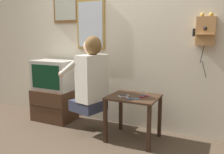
{
  "coord_description": "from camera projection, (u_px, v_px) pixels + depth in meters",
  "views": [
    {
      "loc": [
        1.36,
        -1.88,
        1.25
      ],
      "look_at": [
        0.12,
        0.65,
        0.77
      ],
      "focal_mm": 38.0,
      "sensor_mm": 36.0,
      "label": 1
    }
  ],
  "objects": [
    {
      "name": "wall_phone_antique",
      "position": [
        206.0,
        31.0,
        2.71
      ],
      "size": [
        0.25,
        0.18,
        0.74
      ],
      "color": "#AD7A47"
    },
    {
      "name": "wall_mirror",
      "position": [
        91.0,
        24.0,
        3.4
      ],
      "size": [
        0.45,
        0.03,
        0.7
      ],
      "color": "olive"
    },
    {
      "name": "cell_phone_held",
      "position": [
        124.0,
        96.0,
        2.82
      ],
      "size": [
        0.12,
        0.14,
        0.01
      ],
      "rotation": [
        0.0,
        0.0,
        -0.62
      ],
      "color": "silver",
      "rests_on": "side_table"
    },
    {
      "name": "toothbrush",
      "position": [
        132.0,
        99.0,
        2.69
      ],
      "size": [
        0.15,
        0.06,
        0.02
      ],
      "rotation": [
        0.0,
        0.0,
        1.88
      ],
      "color": "#338CD8",
      "rests_on": "side_table"
    },
    {
      "name": "tv_stand",
      "position": [
        55.0,
        105.0,
        3.58
      ],
      "size": [
        0.6,
        0.42,
        0.47
      ],
      "color": "#422819",
      "rests_on": "ground_plane"
    },
    {
      "name": "person",
      "position": [
        90.0,
        77.0,
        2.98
      ],
      "size": [
        0.61,
        0.51,
        0.95
      ],
      "rotation": [
        0.0,
        0.0,
        1.34
      ],
      "color": "#2D3347",
      "rests_on": "ground_plane"
    },
    {
      "name": "cell_phone_spare",
      "position": [
        144.0,
        96.0,
        2.8
      ],
      "size": [
        0.08,
        0.13,
        0.01
      ],
      "rotation": [
        0.0,
        0.0,
        -0.18
      ],
      "color": "maroon",
      "rests_on": "side_table"
    },
    {
      "name": "television",
      "position": [
        54.0,
        75.0,
        3.52
      ],
      "size": [
        0.6,
        0.37,
        0.44
      ],
      "color": "#ADA89E",
      "rests_on": "tv_stand"
    },
    {
      "name": "side_table",
      "position": [
        134.0,
        105.0,
        2.85
      ],
      "size": [
        0.58,
        0.5,
        0.55
      ],
      "color": "#382316",
      "rests_on": "ground_plane"
    },
    {
      "name": "framed_picture",
      "position": [
        65.0,
        4.0,
        3.54
      ],
      "size": [
        0.44,
        0.03,
        0.56
      ],
      "color": "brown"
    },
    {
      "name": "wall_back",
      "position": [
        120.0,
        35.0,
        3.27
      ],
      "size": [
        6.8,
        0.05,
        2.55
      ],
      "color": "beige",
      "rests_on": "ground_plane"
    }
  ]
}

